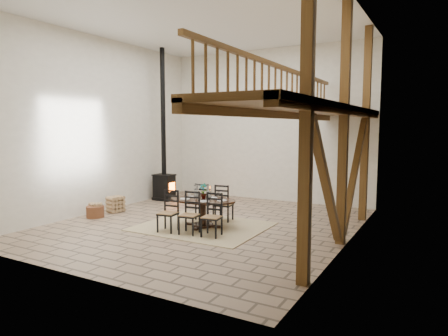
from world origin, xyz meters
The scene contains 7 objects.
ground centered at (0.00, 0.00, 0.00)m, with size 8.00×8.00×0.00m, color #997F66.
room_shell centered at (1.19, 0.00, 3.01)m, with size 7.02×8.02×5.01m.
rug centered at (0.09, -0.24, 0.01)m, with size 3.00×2.50×0.02m, color tan.
dining_table centered at (0.10, -0.34, 0.39)m, with size 1.81×2.02×1.08m.
wood_stove centered at (-2.96, 2.18, 1.12)m, with size 0.68×0.52×5.00m.
log_basket centered at (-3.02, -0.78, 0.17)m, with size 0.47×0.47×0.39m.
log_stack centered at (-3.02, -0.02, 0.23)m, with size 0.43×0.52×0.46m.
Camera 1 is at (5.24, -8.39, 2.47)m, focal length 32.00 mm.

